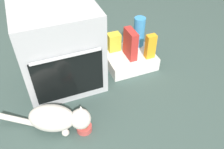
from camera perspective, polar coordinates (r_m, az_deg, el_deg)
name	(u,v)px	position (r m, az deg, el deg)	size (l,w,h in m)	color
ground	(81,105)	(2.00, -7.46, -7.39)	(8.00, 8.00, 0.00)	#384C47
oven	(60,48)	(2.01, -12.50, 6.24)	(0.64, 0.60, 0.73)	#B7BABF
pantry_cabinet	(129,59)	(2.35, 4.16, 3.86)	(0.46, 0.40, 0.13)	white
food_bowl	(84,127)	(1.82, -6.76, -12.60)	(0.12, 0.12, 0.07)	#C64C47
cat	(57,118)	(1.79, -13.21, -10.25)	(0.67, 0.39, 0.22)	silver
cereal_box	(130,44)	(2.19, 4.50, 7.37)	(0.07, 0.18, 0.28)	#B72D28
snack_bag	(114,42)	(2.31, 0.45, 7.88)	(0.12, 0.09, 0.18)	yellow
juice_carton	(150,46)	(2.22, 9.28, 6.72)	(0.09, 0.06, 0.24)	orange
water_bottle	(139,32)	(2.36, 6.55, 10.23)	(0.11, 0.11, 0.30)	#388CD1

